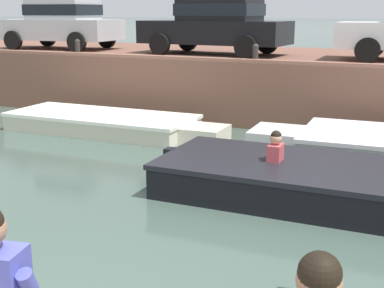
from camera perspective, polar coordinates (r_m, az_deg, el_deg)
ground_plane at (r=8.55m, az=1.53°, el=-5.41°), size 400.00×400.00×0.00m
far_quay_wall at (r=15.77m, az=12.72°, el=6.30°), size 60.00×6.00×1.63m
far_wall_coping at (r=12.88m, az=10.28°, el=8.57°), size 60.00×0.24×0.08m
boat_moored_west_cream at (r=13.00m, az=-8.83°, el=2.20°), size 5.47×1.85×0.43m
motorboat_passing at (r=8.35m, az=18.45°, el=-4.61°), size 7.17×2.14×1.04m
car_leftmost_silver at (r=18.21m, az=-13.75°, el=12.48°), size 3.90×2.12×1.54m
car_left_inner_black at (r=15.52m, az=2.62°, el=12.66°), size 4.28×2.07×1.54m
mooring_bollard_west at (r=15.60m, az=-12.11°, el=10.14°), size 0.15×0.15×0.45m
mooring_bollard_mid at (r=13.22m, az=6.79°, el=9.70°), size 0.15×0.15×0.45m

